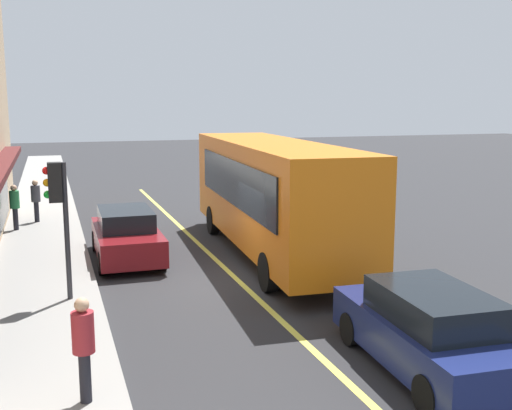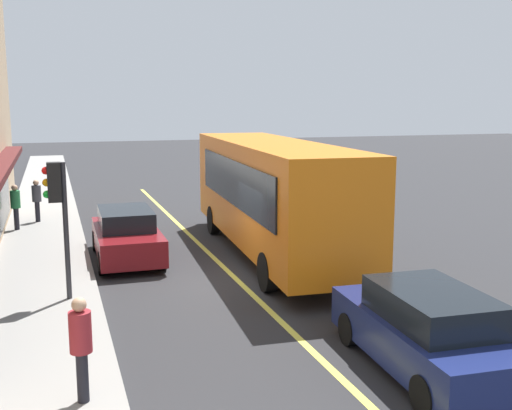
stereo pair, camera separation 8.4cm
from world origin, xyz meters
TOP-DOWN VIEW (x-y plane):
  - ground at (0.00, 0.00)m, footprint 120.00×120.00m
  - sidewalk at (0.00, 4.93)m, footprint 80.00×2.65m
  - lane_centre_stripe at (0.00, 0.00)m, footprint 36.00×0.16m
  - bus at (2.34, -1.79)m, footprint 11.26×3.16m
  - traffic_light at (-0.61, 4.45)m, footprint 0.30×0.52m
  - car_navy at (-6.37, -1.55)m, footprint 4.40×2.06m
  - car_maroon at (3.17, 2.52)m, footprint 4.33×1.91m
  - pedestrian_waiting at (-5.90, 4.25)m, footprint 0.34×0.34m
  - pedestrian_near_storefront at (8.12, 5.84)m, footprint 0.34×0.34m
  - pedestrian_at_corner at (9.45, 5.15)m, footprint 0.34×0.34m

SIDE VIEW (x-z plane):
  - ground at x=0.00m, z-range 0.00..0.00m
  - lane_centre_stripe at x=0.00m, z-range 0.00..0.01m
  - sidewalk at x=0.00m, z-range 0.00..0.15m
  - car_navy at x=-6.37m, z-range -0.02..1.50m
  - car_maroon at x=3.17m, z-range -0.02..1.50m
  - pedestrian_at_corner at x=9.45m, z-range 0.31..1.92m
  - pedestrian_near_storefront at x=8.12m, z-range 0.31..1.94m
  - pedestrian_waiting at x=-5.90m, z-range 0.31..1.98m
  - bus at x=2.34m, z-range 0.24..3.74m
  - traffic_light at x=-0.61m, z-range 0.93..4.13m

